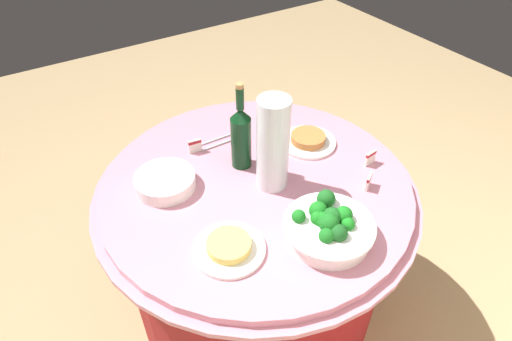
{
  "coord_description": "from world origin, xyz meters",
  "views": [
    {
      "loc": [
        0.62,
        0.97,
        1.76
      ],
      "look_at": [
        0.0,
        0.0,
        0.79
      ],
      "focal_mm": 30.4,
      "sensor_mm": 36.0,
      "label": 1
    }
  ],
  "objects_px": {
    "plate_stack": "(165,181)",
    "label_placard_rear": "(369,180)",
    "decorative_fruit_vase": "(273,150)",
    "broccoli_bowl": "(328,227)",
    "label_placard_mid": "(195,145)",
    "food_plate_noodles": "(229,247)",
    "wine_bottle": "(241,136)",
    "food_plate_peanuts": "(308,140)",
    "label_placard_front": "(371,157)",
    "serving_tongs": "(220,141)"
  },
  "relations": [
    {
      "from": "plate_stack",
      "to": "label_placard_rear",
      "type": "distance_m",
      "value": 0.71
    },
    {
      "from": "plate_stack",
      "to": "decorative_fruit_vase",
      "type": "bearing_deg",
      "value": 150.47
    },
    {
      "from": "broccoli_bowl",
      "to": "decorative_fruit_vase",
      "type": "height_order",
      "value": "decorative_fruit_vase"
    },
    {
      "from": "decorative_fruit_vase",
      "to": "label_placard_rear",
      "type": "height_order",
      "value": "decorative_fruit_vase"
    },
    {
      "from": "label_placard_mid",
      "to": "label_placard_rear",
      "type": "xyz_separation_m",
      "value": [
        -0.42,
        0.51,
        0.0
      ]
    },
    {
      "from": "food_plate_noodles",
      "to": "wine_bottle",
      "type": "bearing_deg",
      "value": -126.38
    },
    {
      "from": "broccoli_bowl",
      "to": "food_plate_peanuts",
      "type": "distance_m",
      "value": 0.49
    },
    {
      "from": "plate_stack",
      "to": "wine_bottle",
      "type": "xyz_separation_m",
      "value": [
        -0.29,
        0.03,
        0.1
      ]
    },
    {
      "from": "wine_bottle",
      "to": "label_placard_front",
      "type": "xyz_separation_m",
      "value": [
        -0.4,
        0.26,
        -0.1
      ]
    },
    {
      "from": "food_plate_peanuts",
      "to": "food_plate_noodles",
      "type": "xyz_separation_m",
      "value": [
        0.53,
        0.3,
        -0.0
      ]
    },
    {
      "from": "broccoli_bowl",
      "to": "plate_stack",
      "type": "height_order",
      "value": "broccoli_bowl"
    },
    {
      "from": "food_plate_noodles",
      "to": "food_plate_peanuts",
      "type": "bearing_deg",
      "value": -150.41
    },
    {
      "from": "plate_stack",
      "to": "label_placard_rear",
      "type": "xyz_separation_m",
      "value": [
        -0.6,
        0.38,
        0.01
      ]
    },
    {
      "from": "label_placard_mid",
      "to": "plate_stack",
      "type": "bearing_deg",
      "value": 35.2
    },
    {
      "from": "wine_bottle",
      "to": "label_placard_mid",
      "type": "bearing_deg",
      "value": -55.49
    },
    {
      "from": "decorative_fruit_vase",
      "to": "label_placard_front",
      "type": "relative_size",
      "value": 6.18
    },
    {
      "from": "broccoli_bowl",
      "to": "wine_bottle",
      "type": "relative_size",
      "value": 0.83
    },
    {
      "from": "label_placard_front",
      "to": "label_placard_mid",
      "type": "xyz_separation_m",
      "value": [
        0.51,
        -0.42,
        0.0
      ]
    },
    {
      "from": "serving_tongs",
      "to": "label_placard_front",
      "type": "relative_size",
      "value": 3.03
    },
    {
      "from": "label_placard_front",
      "to": "serving_tongs",
      "type": "bearing_deg",
      "value": -46.19
    },
    {
      "from": "serving_tongs",
      "to": "label_placard_front",
      "type": "distance_m",
      "value": 0.58
    },
    {
      "from": "food_plate_peanuts",
      "to": "label_placard_rear",
      "type": "bearing_deg",
      "value": 93.32
    },
    {
      "from": "wine_bottle",
      "to": "food_plate_noodles",
      "type": "bearing_deg",
      "value": 53.62
    },
    {
      "from": "label_placard_front",
      "to": "food_plate_peanuts",
      "type": "bearing_deg",
      "value": -62.97
    },
    {
      "from": "broccoli_bowl",
      "to": "food_plate_noodles",
      "type": "height_order",
      "value": "broccoli_bowl"
    },
    {
      "from": "broccoli_bowl",
      "to": "plate_stack",
      "type": "distance_m",
      "value": 0.58
    },
    {
      "from": "food_plate_noodles",
      "to": "plate_stack",
      "type": "bearing_deg",
      "value": -83.03
    },
    {
      "from": "plate_stack",
      "to": "decorative_fruit_vase",
      "type": "distance_m",
      "value": 0.39
    },
    {
      "from": "plate_stack",
      "to": "serving_tongs",
      "type": "height_order",
      "value": "plate_stack"
    },
    {
      "from": "wine_bottle",
      "to": "decorative_fruit_vase",
      "type": "bearing_deg",
      "value": 103.09
    },
    {
      "from": "wine_bottle",
      "to": "broccoli_bowl",
      "type": "bearing_deg",
      "value": 94.93
    },
    {
      "from": "decorative_fruit_vase",
      "to": "serving_tongs",
      "type": "distance_m",
      "value": 0.35
    },
    {
      "from": "broccoli_bowl",
      "to": "label_placard_rear",
      "type": "relative_size",
      "value": 5.09
    },
    {
      "from": "serving_tongs",
      "to": "food_plate_noodles",
      "type": "xyz_separation_m",
      "value": [
        0.24,
        0.5,
        0.01
      ]
    },
    {
      "from": "label_placard_front",
      "to": "label_placard_rear",
      "type": "distance_m",
      "value": 0.13
    },
    {
      "from": "plate_stack",
      "to": "food_plate_noodles",
      "type": "bearing_deg",
      "value": 96.97
    },
    {
      "from": "wine_bottle",
      "to": "serving_tongs",
      "type": "bearing_deg",
      "value": -89.43
    },
    {
      "from": "food_plate_noodles",
      "to": "label_placard_front",
      "type": "height_order",
      "value": "label_placard_front"
    },
    {
      "from": "plate_stack",
      "to": "serving_tongs",
      "type": "distance_m",
      "value": 0.32
    },
    {
      "from": "broccoli_bowl",
      "to": "serving_tongs",
      "type": "relative_size",
      "value": 1.68
    },
    {
      "from": "decorative_fruit_vase",
      "to": "food_plate_noodles",
      "type": "bearing_deg",
      "value": 33.32
    },
    {
      "from": "wine_bottle",
      "to": "food_plate_noodles",
      "type": "distance_m",
      "value": 0.43
    },
    {
      "from": "decorative_fruit_vase",
      "to": "label_placard_front",
      "type": "bearing_deg",
      "value": 163.82
    },
    {
      "from": "food_plate_peanuts",
      "to": "label_placard_rear",
      "type": "relative_size",
      "value": 4.0
    },
    {
      "from": "plate_stack",
      "to": "label_placard_mid",
      "type": "bearing_deg",
      "value": -144.8
    },
    {
      "from": "broccoli_bowl",
      "to": "decorative_fruit_vase",
      "type": "bearing_deg",
      "value": -89.23
    },
    {
      "from": "label_placard_rear",
      "to": "wine_bottle",
      "type": "bearing_deg",
      "value": -48.58
    },
    {
      "from": "plate_stack",
      "to": "food_plate_peanuts",
      "type": "xyz_separation_m",
      "value": [
        -0.58,
        0.06,
        -0.01
      ]
    },
    {
      "from": "decorative_fruit_vase",
      "to": "serving_tongs",
      "type": "relative_size",
      "value": 2.04
    },
    {
      "from": "broccoli_bowl",
      "to": "serving_tongs",
      "type": "height_order",
      "value": "broccoli_bowl"
    }
  ]
}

